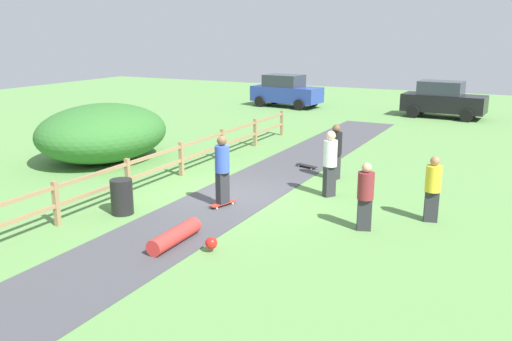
# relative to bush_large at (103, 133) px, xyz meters

# --- Properties ---
(ground_plane) EXTENTS (60.00, 60.00, 0.00)m
(ground_plane) POSITION_rel_bush_large_xyz_m (6.26, -1.75, -1.01)
(ground_plane) COLOR #60934C
(asphalt_path) EXTENTS (2.40, 28.00, 0.02)m
(asphalt_path) POSITION_rel_bush_large_xyz_m (6.26, -1.75, -1.00)
(asphalt_path) COLOR #47474C
(asphalt_path) RESTS_ON ground_plane
(wooden_fence) EXTENTS (0.12, 18.12, 1.10)m
(wooden_fence) POSITION_rel_bush_large_xyz_m (3.66, -1.75, -0.34)
(wooden_fence) COLOR #997A51
(wooden_fence) RESTS_ON ground_plane
(bush_large) EXTENTS (4.13, 4.95, 2.02)m
(bush_large) POSITION_rel_bush_large_xyz_m (0.00, 0.00, 0.00)
(bush_large) COLOR #33702D
(bush_large) RESTS_ON ground_plane
(trash_bin) EXTENTS (0.56, 0.56, 0.90)m
(trash_bin) POSITION_rel_bush_large_xyz_m (4.46, -4.22, -0.56)
(trash_bin) COLOR black
(trash_bin) RESTS_ON ground_plane
(skater_riding) EXTENTS (0.48, 0.82, 1.88)m
(skater_riding) POSITION_rel_bush_large_xyz_m (6.44, -2.58, 0.07)
(skater_riding) COLOR #B23326
(skater_riding) RESTS_ON asphalt_path
(skater_fallen) EXTENTS (1.24, 1.60, 0.36)m
(skater_fallen) POSITION_rel_bush_large_xyz_m (6.92, -5.30, -0.81)
(skater_fallen) COLOR red
(skater_fallen) RESTS_ON asphalt_path
(skateboard_loose) EXTENTS (0.82, 0.43, 0.08)m
(skateboard_loose) POSITION_rel_bush_large_xyz_m (6.87, 2.25, -0.92)
(skateboard_loose) COLOR black
(skateboard_loose) RESTS_ON asphalt_path
(bystander_maroon) EXTENTS (0.49, 0.49, 1.62)m
(bystander_maroon) POSITION_rel_bush_large_xyz_m (10.25, -2.55, -0.12)
(bystander_maroon) COLOR #2D2D33
(bystander_maroon) RESTS_ON ground_plane
(bystander_yellow) EXTENTS (0.47, 0.47, 1.63)m
(bystander_yellow) POSITION_rel_bush_large_xyz_m (11.52, -1.22, -0.12)
(bystander_yellow) COLOR #2D2D33
(bystander_yellow) RESTS_ON ground_plane
(bystander_white) EXTENTS (0.53, 0.53, 1.87)m
(bystander_white) POSITION_rel_bush_large_xyz_m (8.62, -0.41, 0.03)
(bystander_white) COLOR #2D2D33
(bystander_white) RESTS_ON ground_plane
(bystander_black) EXTENTS (0.48, 0.48, 1.74)m
(bystander_black) POSITION_rel_bush_large_xyz_m (8.17, 1.36, -0.05)
(bystander_black) COLOR #2D2D33
(bystander_black) RESTS_ON ground_plane
(parked_car_black) EXTENTS (4.29, 2.20, 1.92)m
(parked_car_black) POSITION_rel_bush_large_xyz_m (9.17, 15.67, -0.05)
(parked_car_black) COLOR black
(parked_car_black) RESTS_ON ground_plane
(parked_car_blue) EXTENTS (4.35, 2.33, 1.92)m
(parked_car_blue) POSITION_rel_bush_large_xyz_m (0.07, 15.68, -0.05)
(parked_car_blue) COLOR #283D99
(parked_car_blue) RESTS_ON ground_plane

